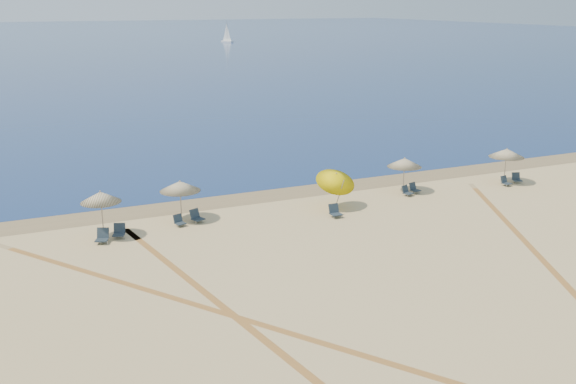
{
  "coord_description": "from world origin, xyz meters",
  "views": [
    {
      "loc": [
        -14.21,
        -12.22,
        11.67
      ],
      "look_at": [
        0.0,
        20.0,
        1.3
      ],
      "focal_mm": 40.36,
      "sensor_mm": 36.0,
      "label": 1
    }
  ],
  "objects_px": {
    "umbrella_1": "(101,197)",
    "chair_10": "(517,178)",
    "chair_7": "(407,191)",
    "umbrella_3": "(336,178)",
    "umbrella_2": "(180,186)",
    "chair_4": "(179,221)",
    "chair_9": "(505,181)",
    "chair_8": "(414,188)",
    "chair_3": "(119,231)",
    "umbrella_4": "(405,162)",
    "chair_6": "(335,211)",
    "umbrella_5": "(507,153)",
    "chair_5": "(196,216)",
    "chair_2": "(102,236)",
    "sailboat_1": "(227,36)"
  },
  "relations": [
    {
      "from": "umbrella_1",
      "to": "chair_10",
      "type": "height_order",
      "value": "umbrella_1"
    },
    {
      "from": "chair_7",
      "to": "umbrella_3",
      "type": "bearing_deg",
      "value": 166.62
    },
    {
      "from": "umbrella_2",
      "to": "chair_10",
      "type": "bearing_deg",
      "value": -3.62
    },
    {
      "from": "chair_4",
      "to": "chair_9",
      "type": "bearing_deg",
      "value": -17.82
    },
    {
      "from": "chair_8",
      "to": "chair_10",
      "type": "xyz_separation_m",
      "value": [
        7.71,
        -0.73,
        0.01
      ]
    },
    {
      "from": "umbrella_3",
      "to": "chair_9",
      "type": "distance_m",
      "value": 12.68
    },
    {
      "from": "chair_3",
      "to": "umbrella_1",
      "type": "bearing_deg",
      "value": 174.96
    },
    {
      "from": "umbrella_1",
      "to": "umbrella_3",
      "type": "height_order",
      "value": "umbrella_3"
    },
    {
      "from": "umbrella_4",
      "to": "chair_10",
      "type": "bearing_deg",
      "value": -8.55
    },
    {
      "from": "chair_3",
      "to": "chair_6",
      "type": "height_order",
      "value": "chair_6"
    },
    {
      "from": "chair_7",
      "to": "umbrella_5",
      "type": "bearing_deg",
      "value": -20.2
    },
    {
      "from": "chair_4",
      "to": "chair_5",
      "type": "distance_m",
      "value": 1.07
    },
    {
      "from": "chair_7",
      "to": "chair_9",
      "type": "bearing_deg",
      "value": -24.93
    },
    {
      "from": "umbrella_5",
      "to": "chair_6",
      "type": "relative_size",
      "value": 3.3
    },
    {
      "from": "umbrella_2",
      "to": "chair_4",
      "type": "xyz_separation_m",
      "value": [
        -0.36,
        -0.88,
        -1.7
      ]
    },
    {
      "from": "chair_5",
      "to": "umbrella_3",
      "type": "bearing_deg",
      "value": -30.16
    },
    {
      "from": "umbrella_3",
      "to": "chair_4",
      "type": "height_order",
      "value": "umbrella_3"
    },
    {
      "from": "chair_5",
      "to": "chair_6",
      "type": "relative_size",
      "value": 1.19
    },
    {
      "from": "chair_6",
      "to": "chair_2",
      "type": "bearing_deg",
      "value": 174.05
    },
    {
      "from": "chair_2",
      "to": "sailboat_1",
      "type": "relative_size",
      "value": 0.14
    },
    {
      "from": "umbrella_5",
      "to": "sailboat_1",
      "type": "distance_m",
      "value": 160.72
    },
    {
      "from": "umbrella_1",
      "to": "chair_6",
      "type": "height_order",
      "value": "umbrella_1"
    },
    {
      "from": "chair_10",
      "to": "chair_5",
      "type": "bearing_deg",
      "value": -163.69
    },
    {
      "from": "chair_9",
      "to": "umbrella_3",
      "type": "bearing_deg",
      "value": 169.79
    },
    {
      "from": "chair_3",
      "to": "chair_10",
      "type": "bearing_deg",
      "value": 20.01
    },
    {
      "from": "sailboat_1",
      "to": "chair_9",
      "type": "bearing_deg",
      "value": -128.3
    },
    {
      "from": "umbrella_4",
      "to": "chair_3",
      "type": "relative_size",
      "value": 2.67
    },
    {
      "from": "umbrella_3",
      "to": "chair_2",
      "type": "xyz_separation_m",
      "value": [
        -13.38,
        -0.2,
        -1.51
      ]
    },
    {
      "from": "umbrella_3",
      "to": "chair_10",
      "type": "distance_m",
      "value": 13.91
    },
    {
      "from": "umbrella_1",
      "to": "chair_10",
      "type": "bearing_deg",
      "value": -0.85
    },
    {
      "from": "umbrella_5",
      "to": "chair_2",
      "type": "height_order",
      "value": "umbrella_5"
    },
    {
      "from": "chair_4",
      "to": "sailboat_1",
      "type": "relative_size",
      "value": 0.11
    },
    {
      "from": "umbrella_1",
      "to": "chair_6",
      "type": "relative_size",
      "value": 3.46
    },
    {
      "from": "umbrella_1",
      "to": "chair_2",
      "type": "bearing_deg",
      "value": -102.43
    },
    {
      "from": "umbrella_5",
      "to": "chair_9",
      "type": "xyz_separation_m",
      "value": [
        -0.43,
        -0.6,
        -1.76
      ]
    },
    {
      "from": "umbrella_5",
      "to": "chair_9",
      "type": "bearing_deg",
      "value": -125.62
    },
    {
      "from": "umbrella_1",
      "to": "sailboat_1",
      "type": "distance_m",
      "value": 168.03
    },
    {
      "from": "chair_4",
      "to": "umbrella_1",
      "type": "bearing_deg",
      "value": 166.64
    },
    {
      "from": "chair_5",
      "to": "chair_10",
      "type": "bearing_deg",
      "value": -25.44
    },
    {
      "from": "chair_6",
      "to": "chair_8",
      "type": "height_order",
      "value": "chair_6"
    },
    {
      "from": "umbrella_3",
      "to": "chair_3",
      "type": "xyz_separation_m",
      "value": [
        -12.48,
        0.24,
        -1.52
      ]
    },
    {
      "from": "chair_3",
      "to": "chair_6",
      "type": "distance_m",
      "value": 11.83
    },
    {
      "from": "chair_6",
      "to": "chair_7",
      "type": "xyz_separation_m",
      "value": [
        6.07,
        1.89,
        -0.04
      ]
    },
    {
      "from": "umbrella_2",
      "to": "chair_3",
      "type": "bearing_deg",
      "value": -159.36
    },
    {
      "from": "umbrella_5",
      "to": "chair_10",
      "type": "distance_m",
      "value": 1.95
    },
    {
      "from": "umbrella_1",
      "to": "sailboat_1",
      "type": "relative_size",
      "value": 0.4
    },
    {
      "from": "chair_2",
      "to": "chair_5",
      "type": "relative_size",
      "value": 1.02
    },
    {
      "from": "umbrella_1",
      "to": "chair_8",
      "type": "distance_m",
      "value": 19.42
    },
    {
      "from": "umbrella_1",
      "to": "umbrella_5",
      "type": "relative_size",
      "value": 1.05
    },
    {
      "from": "umbrella_1",
      "to": "chair_9",
      "type": "relative_size",
      "value": 3.59
    }
  ]
}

